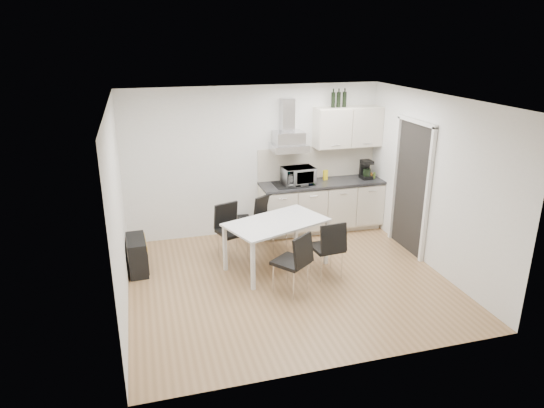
# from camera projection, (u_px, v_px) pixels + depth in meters

# --- Properties ---
(ground) EXTENTS (4.50, 4.50, 0.00)m
(ground) POSITION_uv_depth(u_px,v_px,m) (288.00, 281.00, 7.05)
(ground) COLOR #A37C52
(ground) RESTS_ON ground
(wall_back) EXTENTS (4.50, 0.10, 2.60)m
(wall_back) POSITION_uv_depth(u_px,v_px,m) (255.00, 161.00, 8.44)
(wall_back) COLOR white
(wall_back) RESTS_ON ground
(wall_front) EXTENTS (4.50, 0.10, 2.60)m
(wall_front) POSITION_uv_depth(u_px,v_px,m) (350.00, 257.00, 4.81)
(wall_front) COLOR white
(wall_front) RESTS_ON ground
(wall_left) EXTENTS (0.10, 4.00, 2.60)m
(wall_left) POSITION_uv_depth(u_px,v_px,m) (118.00, 211.00, 6.05)
(wall_left) COLOR white
(wall_left) RESTS_ON ground
(wall_right) EXTENTS (0.10, 4.00, 2.60)m
(wall_right) POSITION_uv_depth(u_px,v_px,m) (434.00, 183.00, 7.20)
(wall_right) COLOR white
(wall_right) RESTS_ON ground
(ceiling) EXTENTS (4.50, 4.50, 0.00)m
(ceiling) POSITION_uv_depth(u_px,v_px,m) (291.00, 100.00, 6.19)
(ceiling) COLOR white
(ceiling) RESTS_ON wall_back
(doorway) EXTENTS (0.08, 1.04, 2.10)m
(doorway) POSITION_uv_depth(u_px,v_px,m) (410.00, 189.00, 7.77)
(doorway) COLOR white
(doorway) RESTS_ON ground
(kitchenette) EXTENTS (2.22, 0.64, 2.52)m
(kitchenette) POSITION_uv_depth(u_px,v_px,m) (323.00, 186.00, 8.66)
(kitchenette) COLOR beige
(kitchenette) RESTS_ON ground
(dining_table) EXTENTS (1.68, 1.31, 0.75)m
(dining_table) POSITION_uv_depth(u_px,v_px,m) (276.00, 226.00, 7.25)
(dining_table) COLOR white
(dining_table) RESTS_ON ground
(chair_far_left) EXTENTS (0.58, 0.62, 0.88)m
(chair_far_left) POSITION_uv_depth(u_px,v_px,m) (233.00, 232.00, 7.63)
(chair_far_left) COLOR black
(chair_far_left) RESTS_ON ground
(chair_far_right) EXTENTS (0.64, 0.66, 0.88)m
(chair_far_right) POSITION_uv_depth(u_px,v_px,m) (272.00, 223.00, 8.01)
(chair_far_right) COLOR black
(chair_far_right) RESTS_ON ground
(chair_near_left) EXTENTS (0.65, 0.66, 0.88)m
(chair_near_left) POSITION_uv_depth(u_px,v_px,m) (291.00, 263.00, 6.62)
(chair_near_left) COLOR black
(chair_near_left) RESTS_ON ground
(chair_near_right) EXTENTS (0.49, 0.54, 0.88)m
(chair_near_right) POSITION_uv_depth(u_px,v_px,m) (327.00, 248.00, 7.07)
(chair_near_right) COLOR black
(chair_near_right) RESTS_ON ground
(guitar_amp) EXTENTS (0.31, 0.65, 0.53)m
(guitar_amp) POSITION_uv_depth(u_px,v_px,m) (137.00, 255.00, 7.25)
(guitar_amp) COLOR black
(guitar_amp) RESTS_ON ground
(floor_speaker) EXTENTS (0.22, 0.20, 0.34)m
(floor_speaker) POSITION_uv_depth(u_px,v_px,m) (244.00, 225.00, 8.66)
(floor_speaker) COLOR black
(floor_speaker) RESTS_ON ground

